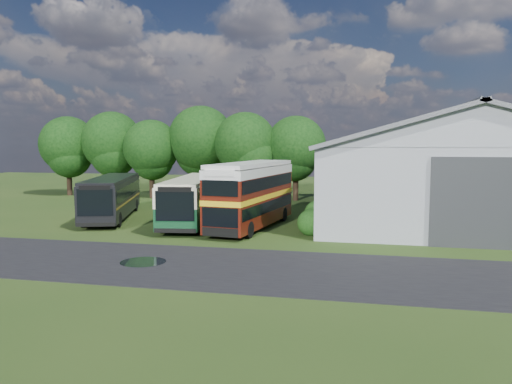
% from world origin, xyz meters
% --- Properties ---
extents(ground, '(120.00, 120.00, 0.00)m').
position_xyz_m(ground, '(0.00, 0.00, 0.00)').
color(ground, '#213C13').
rests_on(ground, ground).
extents(asphalt_road, '(60.00, 8.00, 0.02)m').
position_xyz_m(asphalt_road, '(3.00, -3.00, 0.00)').
color(asphalt_road, black).
rests_on(asphalt_road, ground).
extents(puddle, '(2.20, 2.20, 0.01)m').
position_xyz_m(puddle, '(-1.50, -3.00, 0.00)').
color(puddle, black).
rests_on(puddle, ground).
extents(storage_shed, '(18.80, 24.80, 8.15)m').
position_xyz_m(storage_shed, '(15.00, 15.98, 4.17)').
color(storage_shed, gray).
rests_on(storage_shed, ground).
extents(tree_far_left, '(6.12, 6.12, 8.64)m').
position_xyz_m(tree_far_left, '(-23.00, 24.00, 5.56)').
color(tree_far_left, black).
rests_on(tree_far_left, ground).
extents(tree_left_a, '(6.46, 6.46, 9.12)m').
position_xyz_m(tree_left_a, '(-18.00, 24.50, 5.87)').
color(tree_left_a, black).
rests_on(tree_left_a, ground).
extents(tree_left_b, '(5.78, 5.78, 8.16)m').
position_xyz_m(tree_left_b, '(-13.00, 23.50, 5.25)').
color(tree_left_b, black).
rests_on(tree_left_b, ground).
extents(tree_mid, '(6.80, 6.80, 9.60)m').
position_xyz_m(tree_mid, '(-8.00, 24.80, 6.18)').
color(tree_mid, black).
rests_on(tree_mid, ground).
extents(tree_right_a, '(6.26, 6.26, 8.83)m').
position_xyz_m(tree_right_a, '(-3.00, 23.80, 5.69)').
color(tree_right_a, black).
rests_on(tree_right_a, ground).
extents(tree_right_b, '(5.98, 5.98, 8.45)m').
position_xyz_m(tree_right_b, '(2.00, 24.60, 5.44)').
color(tree_right_b, black).
rests_on(tree_right_b, ground).
extents(shrub_front, '(1.70, 1.70, 1.70)m').
position_xyz_m(shrub_front, '(5.60, 6.00, 0.00)').
color(shrub_front, '#194714').
rests_on(shrub_front, ground).
extents(shrub_mid, '(1.60, 1.60, 1.60)m').
position_xyz_m(shrub_mid, '(5.60, 8.00, 0.00)').
color(shrub_mid, '#194714').
rests_on(shrub_mid, ground).
extents(shrub_back, '(1.80, 1.80, 1.80)m').
position_xyz_m(shrub_back, '(5.60, 10.00, 0.00)').
color(shrub_back, '#194714').
rests_on(shrub_back, ground).
extents(bus_green_single, '(4.47, 12.12, 3.27)m').
position_xyz_m(bus_green_single, '(-3.12, 8.84, 1.74)').
color(bus_green_single, black).
rests_on(bus_green_single, ground).
extents(bus_maroon_double, '(4.01, 10.63, 4.46)m').
position_xyz_m(bus_maroon_double, '(1.40, 7.70, 2.22)').
color(bus_maroon_double, black).
rests_on(bus_maroon_double, ground).
extents(bus_dark_single, '(6.07, 11.70, 3.15)m').
position_xyz_m(bus_dark_single, '(-9.94, 9.50, 1.68)').
color(bus_dark_single, black).
rests_on(bus_dark_single, ground).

